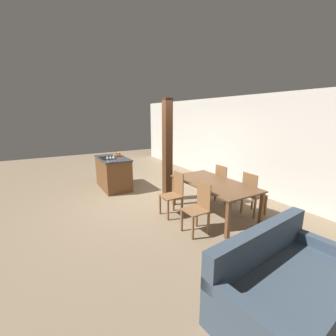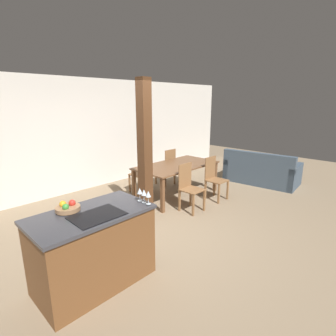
{
  "view_description": "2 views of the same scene",
  "coord_description": "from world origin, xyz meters",
  "px_view_note": "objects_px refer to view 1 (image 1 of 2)",
  "views": [
    {
      "loc": [
        5.03,
        -2.38,
        2.18
      ],
      "look_at": [
        0.6,
        0.2,
        0.95
      ],
      "focal_mm": 24.0,
      "sensor_mm": 36.0,
      "label": 1
    },
    {
      "loc": [
        -2.8,
        -3.09,
        2.18
      ],
      "look_at": [
        0.6,
        0.2,
        0.95
      ],
      "focal_mm": 28.0,
      "sensor_mm": 36.0,
      "label": 2
    }
  ],
  "objects_px": {
    "wine_glass_middle": "(110,157)",
    "dining_chair_far_left": "(224,183)",
    "fruit_bowl": "(118,155)",
    "wine_glass_far": "(113,157)",
    "wine_glass_near": "(107,157)",
    "dining_chair_far_right": "(252,193)",
    "timber_post": "(167,151)",
    "kitchen_island": "(113,173)",
    "dining_chair_near_right": "(199,207)",
    "dining_table": "(213,186)",
    "couch": "(286,288)",
    "dining_chair_near_left": "(174,193)"
  },
  "relations": [
    {
      "from": "wine_glass_near",
      "to": "dining_chair_far_right",
      "type": "xyz_separation_m",
      "value": [
        2.77,
        2.37,
        -0.57
      ]
    },
    {
      "from": "kitchen_island",
      "to": "wine_glass_middle",
      "type": "xyz_separation_m",
      "value": [
        0.61,
        -0.23,
        0.6
      ]
    },
    {
      "from": "wine_glass_far",
      "to": "couch",
      "type": "height_order",
      "value": "wine_glass_far"
    },
    {
      "from": "wine_glass_near",
      "to": "timber_post",
      "type": "bearing_deg",
      "value": 50.32
    },
    {
      "from": "wine_glass_middle",
      "to": "dining_chair_far_left",
      "type": "bearing_deg",
      "value": 50.46
    },
    {
      "from": "fruit_bowl",
      "to": "dining_chair_far_right",
      "type": "height_order",
      "value": "fruit_bowl"
    },
    {
      "from": "dining_table",
      "to": "dining_chair_near_right",
      "type": "distance_m",
      "value": 0.87
    },
    {
      "from": "dining_table",
      "to": "couch",
      "type": "height_order",
      "value": "couch"
    },
    {
      "from": "wine_glass_near",
      "to": "couch",
      "type": "bearing_deg",
      "value": 8.24
    },
    {
      "from": "dining_chair_near_left",
      "to": "dining_chair_far_right",
      "type": "distance_m",
      "value": 1.71
    },
    {
      "from": "kitchen_island",
      "to": "dining_chair_near_left",
      "type": "distance_m",
      "value": 2.57
    },
    {
      "from": "couch",
      "to": "fruit_bowl",
      "type": "bearing_deg",
      "value": 85.41
    },
    {
      "from": "wine_glass_far",
      "to": "dining_chair_far_right",
      "type": "bearing_deg",
      "value": 38.63
    },
    {
      "from": "wine_glass_middle",
      "to": "dining_chair_near_right",
      "type": "height_order",
      "value": "wine_glass_middle"
    },
    {
      "from": "timber_post",
      "to": "wine_glass_near",
      "type": "bearing_deg",
      "value": -129.68
    },
    {
      "from": "wine_glass_middle",
      "to": "couch",
      "type": "xyz_separation_m",
      "value": [
        4.66,
        0.59,
        -0.78
      ]
    },
    {
      "from": "wine_glass_middle",
      "to": "dining_table",
      "type": "xyz_separation_m",
      "value": [
        2.33,
        1.56,
        -0.41
      ]
    },
    {
      "from": "dining_chair_far_right",
      "to": "dining_chair_near_left",
      "type": "bearing_deg",
      "value": 59.19
    },
    {
      "from": "kitchen_island",
      "to": "dining_chair_near_right",
      "type": "distance_m",
      "value": 3.43
    },
    {
      "from": "dining_chair_far_left",
      "to": "dining_chair_far_right",
      "type": "distance_m",
      "value": 0.87
    },
    {
      "from": "dining_chair_near_right",
      "to": "couch",
      "type": "xyz_separation_m",
      "value": [
        1.9,
        -0.23,
        -0.21
      ]
    },
    {
      "from": "wine_glass_near",
      "to": "wine_glass_far",
      "type": "relative_size",
      "value": 1.0
    },
    {
      "from": "wine_glass_near",
      "to": "fruit_bowl",
      "type": "bearing_deg",
      "value": 145.97
    },
    {
      "from": "dining_chair_near_right",
      "to": "timber_post",
      "type": "height_order",
      "value": "timber_post"
    },
    {
      "from": "dining_chair_far_right",
      "to": "timber_post",
      "type": "relative_size",
      "value": 0.37
    },
    {
      "from": "kitchen_island",
      "to": "dining_chair_far_right",
      "type": "relative_size",
      "value": 1.43
    },
    {
      "from": "dining_chair_near_right",
      "to": "wine_glass_far",
      "type": "bearing_deg",
      "value": -164.97
    },
    {
      "from": "dining_chair_near_left",
      "to": "timber_post",
      "type": "xyz_separation_m",
      "value": [
        -0.86,
        0.33,
        0.78
      ]
    },
    {
      "from": "dining_chair_far_left",
      "to": "dining_chair_far_right",
      "type": "xyz_separation_m",
      "value": [
        0.87,
        0.0,
        0.0
      ]
    },
    {
      "from": "kitchen_island",
      "to": "fruit_bowl",
      "type": "distance_m",
      "value": 0.58
    },
    {
      "from": "dining_chair_near_left",
      "to": "couch",
      "type": "bearing_deg",
      "value": -4.72
    },
    {
      "from": "couch",
      "to": "wine_glass_far",
      "type": "bearing_deg",
      "value": 90.12
    },
    {
      "from": "wine_glass_middle",
      "to": "wine_glass_far",
      "type": "xyz_separation_m",
      "value": [
        0.0,
        0.08,
        0.0
      ]
    },
    {
      "from": "timber_post",
      "to": "dining_chair_far_right",
      "type": "bearing_deg",
      "value": 33.11
    },
    {
      "from": "fruit_bowl",
      "to": "dining_chair_far_right",
      "type": "relative_size",
      "value": 0.29
    },
    {
      "from": "timber_post",
      "to": "kitchen_island",
      "type": "bearing_deg",
      "value": -150.48
    },
    {
      "from": "wine_glass_far",
      "to": "dining_chair_far_right",
      "type": "relative_size",
      "value": 0.18
    },
    {
      "from": "couch",
      "to": "dining_chair_far_right",
      "type": "bearing_deg",
      "value": 42.07
    },
    {
      "from": "dining_chair_near_right",
      "to": "wine_glass_middle",
      "type": "bearing_deg",
      "value": -163.41
    },
    {
      "from": "wine_glass_far",
      "to": "dining_chair_far_left",
      "type": "distance_m",
      "value": 2.96
    },
    {
      "from": "dining_chair_near_left",
      "to": "kitchen_island",
      "type": "bearing_deg",
      "value": -166.63
    },
    {
      "from": "dining_chair_far_right",
      "to": "fruit_bowl",
      "type": "bearing_deg",
      "value": 27.5
    },
    {
      "from": "fruit_bowl",
      "to": "dining_chair_near_left",
      "type": "height_order",
      "value": "fruit_bowl"
    },
    {
      "from": "dining_table",
      "to": "dining_chair_far_right",
      "type": "xyz_separation_m",
      "value": [
        0.44,
        0.73,
        -0.16
      ]
    },
    {
      "from": "fruit_bowl",
      "to": "wine_glass_far",
      "type": "relative_size",
      "value": 1.64
    },
    {
      "from": "wine_glass_near",
      "to": "dining_chair_far_right",
      "type": "distance_m",
      "value": 3.69
    },
    {
      "from": "dining_table",
      "to": "timber_post",
      "type": "relative_size",
      "value": 0.76
    },
    {
      "from": "couch",
      "to": "dining_chair_near_right",
      "type": "bearing_deg",
      "value": 76.96
    },
    {
      "from": "kitchen_island",
      "to": "dining_chair_far_left",
      "type": "relative_size",
      "value": 1.43
    },
    {
      "from": "wine_glass_middle",
      "to": "dining_chair_far_left",
      "type": "xyz_separation_m",
      "value": [
        1.89,
        2.29,
        -0.57
      ]
    }
  ]
}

